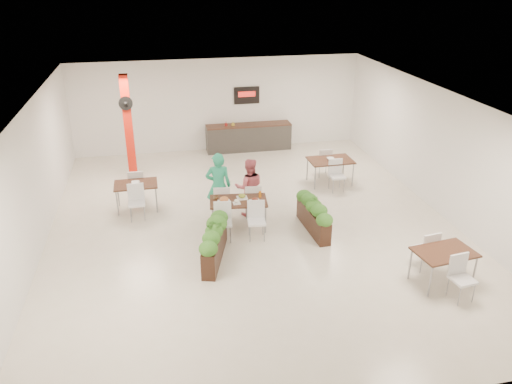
# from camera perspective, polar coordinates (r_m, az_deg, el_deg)

# --- Properties ---
(ground) EXTENTS (12.00, 12.00, 0.00)m
(ground) POSITION_cam_1_polar(r_m,az_deg,el_deg) (12.72, -0.43, -3.75)
(ground) COLOR beige
(ground) RESTS_ON ground
(room_shell) EXTENTS (10.10, 12.10, 3.22)m
(room_shell) POSITION_cam_1_polar(r_m,az_deg,el_deg) (11.91, -0.46, 4.80)
(room_shell) COLOR white
(room_shell) RESTS_ON ground
(red_column) EXTENTS (0.40, 0.41, 3.20)m
(red_column) POSITION_cam_1_polar(r_m,az_deg,el_deg) (15.45, -14.36, 7.22)
(red_column) COLOR red
(red_column) RESTS_ON ground
(service_counter) EXTENTS (3.00, 0.64, 2.20)m
(service_counter) POSITION_cam_1_polar(r_m,az_deg,el_deg) (17.84, -0.86, 6.36)
(service_counter) COLOR #322F2C
(service_counter) RESTS_ON ground
(main_table) EXTENTS (1.49, 1.75, 0.92)m
(main_table) POSITION_cam_1_polar(r_m,az_deg,el_deg) (12.32, -2.07, -1.45)
(main_table) COLOR black
(main_table) RESTS_ON ground
(diner_man) EXTENTS (0.70, 0.50, 1.78)m
(diner_man) POSITION_cam_1_polar(r_m,az_deg,el_deg) (12.75, -4.31, 0.69)
(diner_man) COLOR #239B6F
(diner_man) RESTS_ON ground
(diner_woman) EXTENTS (0.82, 0.68, 1.56)m
(diner_woman) POSITION_cam_1_polar(r_m,az_deg,el_deg) (12.91, -0.78, 0.53)
(diner_woman) COLOR #D45E6A
(diner_woman) RESTS_ON ground
(planter_left) EXTENTS (0.82, 1.83, 0.99)m
(planter_left) POSITION_cam_1_polar(r_m,az_deg,el_deg) (11.09, -4.78, -5.39)
(planter_left) COLOR black
(planter_left) RESTS_ON ground
(planter_right) EXTENTS (0.48, 1.78, 0.92)m
(planter_right) POSITION_cam_1_polar(r_m,az_deg,el_deg) (12.32, 6.60, -2.39)
(planter_right) COLOR black
(planter_right) RESTS_ON ground
(side_table_a) EXTENTS (1.13, 1.62, 0.92)m
(side_table_a) POSITION_cam_1_polar(r_m,az_deg,el_deg) (13.64, -13.54, 0.46)
(side_table_a) COLOR black
(side_table_a) RESTS_ON ground
(side_table_b) EXTENTS (1.31, 1.63, 0.92)m
(side_table_b) POSITION_cam_1_polar(r_m,az_deg,el_deg) (15.10, 8.49, 3.28)
(side_table_b) COLOR black
(side_table_b) RESTS_ON ground
(side_table_c) EXTENTS (1.28, 1.66, 0.92)m
(side_table_c) POSITION_cam_1_polar(r_m,az_deg,el_deg) (10.89, 20.68, -6.92)
(side_table_c) COLOR black
(side_table_c) RESTS_ON ground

